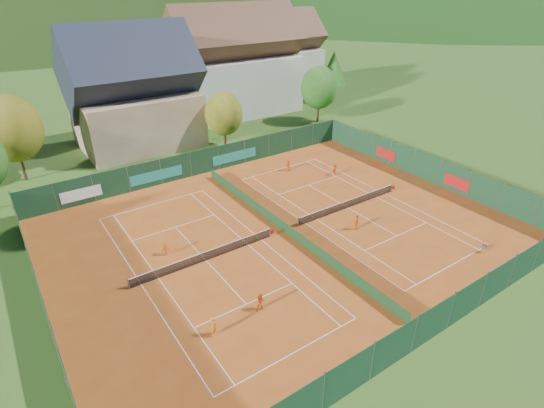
{
  "coord_description": "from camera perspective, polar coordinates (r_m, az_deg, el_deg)",
  "views": [
    {
      "loc": [
        -19.68,
        -26.7,
        20.86
      ],
      "look_at": [
        0.0,
        2.0,
        2.0
      ],
      "focal_mm": 28.0,
      "sensor_mm": 36.0,
      "label": 1
    }
  ],
  "objects": [
    {
      "name": "player_right_far_a",
      "position": [
        51.17,
        2.19,
        5.26
      ],
      "size": [
        0.82,
        0.68,
        1.45
      ],
      "primitive_type": "imported",
      "rotation": [
        0.0,
        0.0,
        3.5
      ],
      "color": "#CE4512",
      "rests_on": "ground"
    },
    {
      "name": "tree_east_mid",
      "position": [
        80.9,
        8.26,
        17.65
      ],
      "size": [
        5.04,
        5.04,
        9.0
      ],
      "color": "#4B2E1A",
      "rests_on": "ground"
    },
    {
      "name": "loose_ball_0",
      "position": [
        30.97,
        -0.75,
        -13.81
      ],
      "size": [
        0.07,
        0.07,
        0.07
      ],
      "primitive_type": "sphere",
      "color": "#CCD833",
      "rests_on": "ground"
    },
    {
      "name": "tree_center",
      "position": [
        57.37,
        -6.51,
        11.94
      ],
      "size": [
        5.01,
        5.01,
        7.6
      ],
      "color": "#442C18",
      "rests_on": "ground"
    },
    {
      "name": "court_divider",
      "position": [
        38.92,
        1.67,
        -3.1
      ],
      "size": [
        0.03,
        28.8,
        1.0
      ],
      "color": "#133619",
      "rests_on": "ground"
    },
    {
      "name": "loose_ball_4",
      "position": [
        42.93,
        11.89,
        -1.23
      ],
      "size": [
        0.07,
        0.07,
        0.07
      ],
      "primitive_type": "sphere",
      "color": "#CCD833",
      "rests_on": "ground"
    },
    {
      "name": "loose_ball_1",
      "position": [
        37.44,
        17.6,
        -6.88
      ],
      "size": [
        0.07,
        0.07,
        0.07
      ],
      "primitive_type": "sphere",
      "color": "#CCD833",
      "rests_on": "ground"
    },
    {
      "name": "mountain_backdrop",
      "position": [
        271.43,
        -23.97,
        13.22
      ],
      "size": [
        820.0,
        530.0,
        242.0
      ],
      "color": "black",
      "rests_on": "ground"
    },
    {
      "name": "player_right_far_b",
      "position": [
        50.51,
        8.41,
        4.59
      ],
      "size": [
        1.26,
        1.04,
        1.35
      ],
      "primitive_type": "imported",
      "rotation": [
        0.0,
        0.0,
        3.74
      ],
      "color": "orange",
      "rests_on": "ground"
    },
    {
      "name": "tree_west_mid",
      "position": [
        54.76,
        -31.66,
        8.57
      ],
      "size": [
        6.44,
        6.44,
        9.78
      ],
      "color": "#473119",
      "rests_on": "ground"
    },
    {
      "name": "tree_east_front",
      "position": [
        68.68,
        6.37,
        15.28
      ],
      "size": [
        5.72,
        5.72,
        8.69
      ],
      "color": "#402A16",
      "rests_on": "ground"
    },
    {
      "name": "hotel_block_a",
      "position": [
        73.38,
        -4.95,
        17.78
      ],
      "size": [
        21.6,
        11.0,
        17.25
      ],
      "color": "silver",
      "rests_on": "ground"
    },
    {
      "name": "player_right_near",
      "position": [
        39.86,
        11.31,
        -2.43
      ],
      "size": [
        0.89,
        0.91,
        1.53
      ],
      "primitive_type": "imported",
      "rotation": [
        0.0,
        0.0,
        0.81
      ],
      "color": "orange",
      "rests_on": "ground"
    },
    {
      "name": "tree_east_back",
      "position": [
        82.06,
        -0.03,
        18.56
      ],
      "size": [
        7.15,
        7.15,
        10.86
      ],
      "color": "#4B2D1B",
      "rests_on": "ground"
    },
    {
      "name": "chalet",
      "position": [
        60.79,
        -18.05,
        13.57
      ],
      "size": [
        16.2,
        12.0,
        16.0
      ],
      "color": "#C7AD8D",
      "rests_on": "ground"
    },
    {
      "name": "loose_ball_3",
      "position": [
        45.52,
        -8.07,
        0.93
      ],
      "size": [
        0.07,
        0.07,
        0.07
      ],
      "primitive_type": "sphere",
      "color": "#CCD833",
      "rests_on": "ground"
    },
    {
      "name": "loose_ball_2",
      "position": [
        44.27,
        -3.14,
        0.35
      ],
      "size": [
        0.07,
        0.07,
        0.07
      ],
      "primitive_type": "sphere",
      "color": "#CCD833",
      "rests_on": "ground"
    },
    {
      "name": "court_markings_left",
      "position": [
        35.83,
        -8.85,
        -7.52
      ],
      "size": [
        11.03,
        23.83,
        0.0
      ],
      "color": "white",
      "rests_on": "ground"
    },
    {
      "name": "player_left_mid",
      "position": [
        30.38,
        -1.49,
        -13.08
      ],
      "size": [
        0.82,
        0.71,
        1.43
      ],
      "primitive_type": "imported",
      "rotation": [
        0.0,
        0.0,
        -0.27
      ],
      "color": "#CF4112",
      "rests_on": "ground"
    },
    {
      "name": "hotel_block_b",
      "position": [
        87.57,
        0.69,
        19.1
      ],
      "size": [
        17.28,
        10.0,
        15.5
      ],
      "color": "silver",
      "rests_on": "ground"
    },
    {
      "name": "clay_pad",
      "position": [
        39.18,
        1.66,
        -3.72
      ],
      "size": [
        40.0,
        32.0,
        0.01
      ],
      "primitive_type": "cube",
      "color": "#9F4617",
      "rests_on": "ground"
    },
    {
      "name": "fence_north",
      "position": [
        50.68,
        -9.46,
        5.56
      ],
      "size": [
        40.0,
        0.1,
        3.0
      ],
      "color": "#12341F",
      "rests_on": "ground"
    },
    {
      "name": "fence_west",
      "position": [
        32.98,
        -28.39,
        -11.57
      ],
      "size": [
        0.04,
        32.0,
        3.0
      ],
      "color": "#163C20",
      "rests_on": "ground"
    },
    {
      "name": "ball_hopper",
      "position": [
        40.36,
        26.68,
        -5.16
      ],
      "size": [
        0.34,
        0.34,
        0.8
      ],
      "color": "slate",
      "rests_on": "ground"
    },
    {
      "name": "ground",
      "position": [
        39.19,
        1.66,
        -3.75
      ],
      "size": [
        600.0,
        600.0,
        0.0
      ],
      "primitive_type": "plane",
      "color": "#2C5119",
      "rests_on": "ground"
    },
    {
      "name": "fence_south",
      "position": [
        29.61,
        20.82,
        -14.71
      ],
      "size": [
        40.0,
        0.04,
        3.0
      ],
      "color": "#143922",
      "rests_on": "ground"
    },
    {
      "name": "tennis_net_left",
      "position": [
        35.6,
        -8.69,
        -6.8
      ],
      "size": [
        13.3,
        0.1,
        1.02
      ],
      "color": "#59595B",
      "rests_on": "ground"
    },
    {
      "name": "player_left_far",
      "position": [
        36.86,
        -14.19,
        -5.86
      ],
      "size": [
        0.83,
        0.52,
        1.23
      ],
      "primitive_type": "imported",
      "rotation": [
        0.0,
        0.0,
        3.06
      ],
      "color": "#CD4A12",
      "rests_on": "ground"
    },
    {
      "name": "tennis_net_right",
      "position": [
        43.61,
        10.38,
        0.13
      ],
      "size": [
        13.3,
        0.1,
        1.02
      ],
      "color": "#59595B",
      "rests_on": "ground"
    },
    {
      "name": "player_left_near",
      "position": [
        28.86,
        -7.83,
        -16.0
      ],
      "size": [
        0.66,
        0.66,
        1.55
      ],
      "primitive_type": "imported",
      "rotation": [
        0.0,
        0.0,
        0.78
      ],
      "color": "orange",
      "rests_on": "ground"
    },
    {
      "name": "fence_east",
      "position": [
        51.62,
        19.99,
        4.63
      ],
      "size": [
        0.09,
        32.0,
        3.0
      ],
      "color": "#14371F",
      "rests_on": "ground"
    },
    {
      "name": "court_markings_right",
      "position": [
        43.74,
        10.18,
        -0.49
      ],
      "size": [
        11.03,
        23.83,
        0.0
      ],
      "color": "white",
      "rests_on": "ground"
    }
  ]
}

